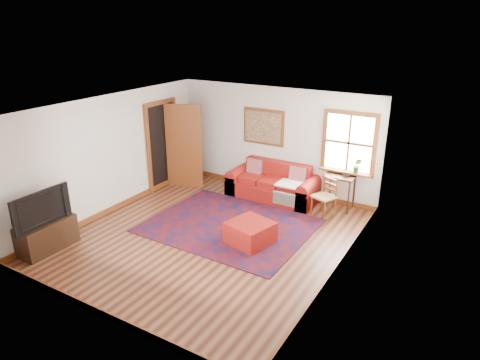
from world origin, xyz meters
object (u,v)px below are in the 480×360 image
Objects in this scene: red_leather_sofa at (273,186)px; ladder_back_chair at (326,195)px; side_table at (340,180)px; media_cabinet at (47,235)px; red_ottoman at (250,233)px.

ladder_back_chair is at bearing -13.05° from red_leather_sofa.
red_leather_sofa is 2.36× the size of ladder_back_chair.
media_cabinet is (-3.94, -4.42, -0.37)m from side_table.
media_cabinet reaches higher than red_ottoman.
red_ottoman is at bearing -112.85° from ladder_back_chair.
ladder_back_chair reaches higher than red_ottoman.
side_table is at bearing 7.08° from red_leather_sofa.
ladder_back_chair reaches higher than side_table.
side_table is (0.91, 2.36, 0.44)m from red_ottoman.
red_ottoman is 2.57m from side_table.
media_cabinet is (-3.04, -2.06, 0.07)m from red_ottoman.
media_cabinet is at bearing -131.25° from red_ottoman.
ladder_back_chair is at bearing 45.74° from media_cabinet.
side_table is 5.94m from media_cabinet.
red_leather_sofa is 2.26m from red_ottoman.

